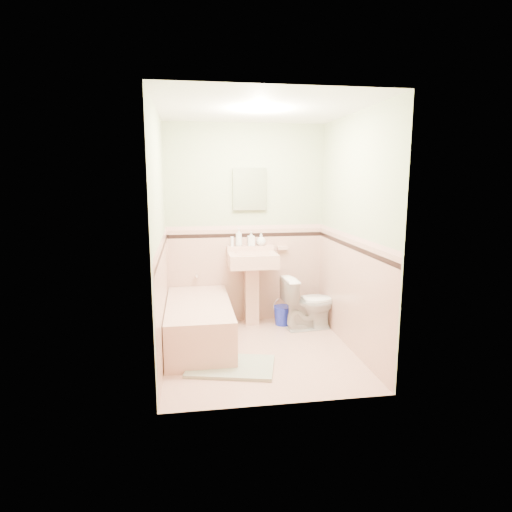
{
  "coord_description": "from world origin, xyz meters",
  "views": [
    {
      "loc": [
        -0.72,
        -4.31,
        1.83
      ],
      "look_at": [
        0.0,
        0.25,
        1.0
      ],
      "focal_mm": 30.33,
      "sensor_mm": 36.0,
      "label": 1
    }
  ],
  "objects": [
    {
      "name": "bath_mat",
      "position": [
        -0.34,
        -0.35,
        0.02
      ],
      "size": [
        0.94,
        0.74,
        0.03
      ],
      "primitive_type": "cube",
      "rotation": [
        0.0,
        0.0,
        -0.25
      ],
      "color": "gray",
      "rests_on": "floor"
    },
    {
      "name": "cap_front",
      "position": [
        0.0,
        -1.08,
        1.22
      ],
      "size": [
        2.0,
        0.0,
        2.0
      ],
      "primitive_type": "plane",
      "rotation": [
        -1.57,
        0.0,
        0.0
      ],
      "color": "#D8A697",
      "rests_on": "ground"
    },
    {
      "name": "accent_right",
      "position": [
        0.98,
        0.0,
        1.12
      ],
      "size": [
        0.0,
        2.2,
        2.2
      ],
      "primitive_type": "plane",
      "rotation": [
        1.57,
        0.0,
        -1.57
      ],
      "color": "black",
      "rests_on": "ground"
    },
    {
      "name": "shoe",
      "position": [
        -0.43,
        -0.37,
        0.07
      ],
      "size": [
        0.17,
        0.08,
        0.07
      ],
      "primitive_type": "cube",
      "rotation": [
        0.0,
        0.0,
        -0.02
      ],
      "color": "#BF1E59",
      "rests_on": "bath_mat"
    },
    {
      "name": "accent_left",
      "position": [
        -0.98,
        0.0,
        1.12
      ],
      "size": [
        0.0,
        2.2,
        2.2
      ],
      "primitive_type": "plane",
      "rotation": [
        1.57,
        0.0,
        1.57
      ],
      "color": "black",
      "rests_on": "ground"
    },
    {
      "name": "wainscot_back",
      "position": [
        0.0,
        1.09,
        0.6
      ],
      "size": [
        2.0,
        0.0,
        2.0
      ],
      "primitive_type": "plane",
      "rotation": [
        1.57,
        0.0,
        0.0
      ],
      "color": "#DBA992",
      "rests_on": "ground"
    },
    {
      "name": "tube",
      "position": [
        -0.18,
        1.04,
        1.05
      ],
      "size": [
        0.04,
        0.04,
        0.12
      ],
      "primitive_type": "cylinder",
      "rotation": [
        0.0,
        0.0,
        -0.01
      ],
      "color": "white",
      "rests_on": "sink"
    },
    {
      "name": "wainscot_front",
      "position": [
        0.0,
        -1.09,
        0.6
      ],
      "size": [
        2.0,
        0.0,
        2.0
      ],
      "primitive_type": "plane",
      "rotation": [
        -1.57,
        0.0,
        0.0
      ],
      "color": "#DBA992",
      "rests_on": "ground"
    },
    {
      "name": "cap_left",
      "position": [
        -0.98,
        0.0,
        1.22
      ],
      "size": [
        0.0,
        2.2,
        2.2
      ],
      "primitive_type": "plane",
      "rotation": [
        1.57,
        0.0,
        1.57
      ],
      "color": "#D8A697",
      "rests_on": "ground"
    },
    {
      "name": "accent_front",
      "position": [
        0.0,
        -1.08,
        1.12
      ],
      "size": [
        2.0,
        0.0,
        2.0
      ],
      "primitive_type": "plane",
      "rotation": [
        -1.57,
        0.0,
        0.0
      ],
      "color": "black",
      "rests_on": "ground"
    },
    {
      "name": "wall_left",
      "position": [
        -1.0,
        0.0,
        1.25
      ],
      "size": [
        0.0,
        2.5,
        2.5
      ],
      "primitive_type": "plane",
      "rotation": [
        1.57,
        0.0,
        1.57
      ],
      "color": "beige",
      "rests_on": "ground"
    },
    {
      "name": "tub_faucet",
      "position": [
        -0.63,
        1.05,
        0.63
      ],
      "size": [
        0.04,
        0.12,
        0.04
      ],
      "primitive_type": "cylinder",
      "rotation": [
        1.57,
        0.0,
        0.0
      ],
      "color": "silver",
      "rests_on": "wall_back"
    },
    {
      "name": "toilet",
      "position": [
        0.72,
        0.64,
        0.33
      ],
      "size": [
        0.68,
        0.44,
        0.66
      ],
      "primitive_type": "imported",
      "rotation": [
        0.0,
        0.0,
        1.68
      ],
      "color": "white",
      "rests_on": "floor"
    },
    {
      "name": "soap_bottle_mid",
      "position": [
        0.06,
        1.04,
        1.08
      ],
      "size": [
        0.08,
        0.09,
        0.18
      ],
      "primitive_type": "imported",
      "rotation": [
        0.0,
        0.0,
        0.02
      ],
      "color": "#B2B2B2",
      "rests_on": "sink"
    },
    {
      "name": "accent_back",
      "position": [
        0.0,
        1.08,
        1.12
      ],
      "size": [
        2.0,
        0.0,
        2.0
      ],
      "primitive_type": "plane",
      "rotation": [
        1.57,
        0.0,
        0.0
      ],
      "color": "black",
      "rests_on": "ground"
    },
    {
      "name": "floor",
      "position": [
        0.0,
        0.0,
        0.0
      ],
      "size": [
        2.2,
        2.2,
        0.0
      ],
      "primitive_type": "plane",
      "color": "#D8A48D",
      "rests_on": "ground"
    },
    {
      "name": "soap_dish",
      "position": [
        0.47,
        1.06,
        0.95
      ],
      "size": [
        0.13,
        0.08,
        0.04
      ],
      "primitive_type": "cube",
      "color": "#D3A28C",
      "rests_on": "wall_back"
    },
    {
      "name": "wainscot_left",
      "position": [
        -0.99,
        0.0,
        0.6
      ],
      "size": [
        0.0,
        2.2,
        2.2
      ],
      "primitive_type": "plane",
      "rotation": [
        1.57,
        0.0,
        1.57
      ],
      "color": "#DBA992",
      "rests_on": "ground"
    },
    {
      "name": "bucket",
      "position": [
        0.44,
        0.83,
        0.12
      ],
      "size": [
        0.25,
        0.25,
        0.24
      ],
      "primitive_type": null,
      "rotation": [
        0.0,
        0.0,
        0.08
      ],
      "color": "#1927B9",
      "rests_on": "floor"
    },
    {
      "name": "sink",
      "position": [
        0.05,
        0.86,
        0.46
      ],
      "size": [
        0.59,
        0.49,
        0.93
      ],
      "primitive_type": null,
      "color": "#D3A28C",
      "rests_on": "floor"
    },
    {
      "name": "soap_bottle_left",
      "position": [
        -0.09,
        1.04,
        1.1
      ],
      "size": [
        0.1,
        0.1,
        0.22
      ],
      "primitive_type": "imported",
      "rotation": [
        0.0,
        0.0,
        -0.25
      ],
      "color": "#B2B2B2",
      "rests_on": "sink"
    },
    {
      "name": "wall_back",
      "position": [
        0.0,
        1.1,
        1.25
      ],
      "size": [
        2.5,
        0.0,
        2.5
      ],
      "primitive_type": "plane",
      "rotation": [
        1.57,
        0.0,
        0.0
      ],
      "color": "beige",
      "rests_on": "ground"
    },
    {
      "name": "wall_front",
      "position": [
        0.0,
        -1.1,
        1.25
      ],
      "size": [
        2.5,
        0.0,
        2.5
      ],
      "primitive_type": "plane",
      "rotation": [
        -1.57,
        0.0,
        0.0
      ],
      "color": "beige",
      "rests_on": "ground"
    },
    {
      "name": "medicine_cabinet",
      "position": [
        0.05,
        1.07,
        1.7
      ],
      "size": [
        0.38,
        0.04,
        0.48
      ],
      "primitive_type": "cube",
      "color": "white",
      "rests_on": "wall_back"
    },
    {
      "name": "wainscot_right",
      "position": [
        0.99,
        0.0,
        0.6
      ],
      "size": [
        0.0,
        2.2,
        2.2
      ],
      "primitive_type": "plane",
      "rotation": [
        1.57,
        0.0,
        -1.57
      ],
      "color": "#DBA992",
      "rests_on": "ground"
    },
    {
      "name": "wall_right",
      "position": [
        1.0,
        0.0,
        1.25
      ],
      "size": [
        0.0,
        2.5,
        2.5
      ],
      "primitive_type": "plane",
      "rotation": [
        1.57,
        0.0,
        -1.57
      ],
      "color": "beige",
      "rests_on": "ground"
    },
    {
      "name": "ceiling",
      "position": [
        0.0,
        0.0,
        2.5
      ],
      "size": [
        2.2,
        2.2,
        0.0
      ],
      "primitive_type": "plane",
      "rotation": [
        3.14,
        0.0,
        0.0
      ],
      "color": "white",
      "rests_on": "ground"
    },
    {
      "name": "sink_faucet",
      "position": [
        0.05,
        1.0,
        0.95
      ],
      "size": [
        0.02,
        0.02,
        0.1
      ],
      "primitive_type": "cylinder",
      "color": "silver",
      "rests_on": "sink"
    },
    {
      "name": "cap_right",
      "position": [
        0.98,
        0.0,
        1.22
      ],
      "size": [
        0.0,
        2.2,
        2.2
      ],
      "primitive_type": "plane",
      "rotation": [
        1.57,
        0.0,
        -1.57
      ],
      "color": "#D8A697",
      "rests_on": "ground"
    },
    {
      "name": "soap_bottle_right",
      "position": [
        0.19,
        1.04,
        1.07
      ],
      "size": [
        0.13,
        0.13,
        0.15
      ],
      "primitive_type": "imported",
      "rotation": [
        0.0,
        0.0,
        -0.13
      ],
      "color": "#B2B2B2",
      "rests_on": "sink"
    },
    {
      "name": "bathtub",
      "position": [
        -0.63,
        0.33,
        0.23
      ],
      "size": [
        0.7,
        1.5,
        0.45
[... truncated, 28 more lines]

